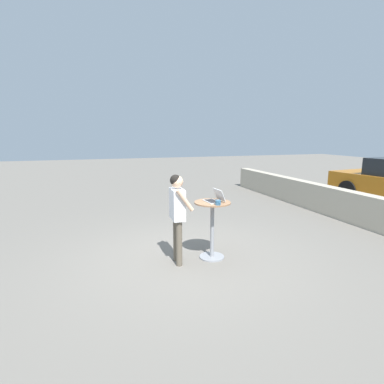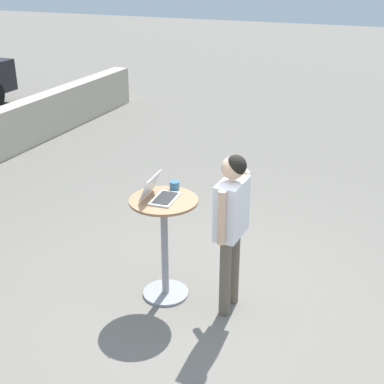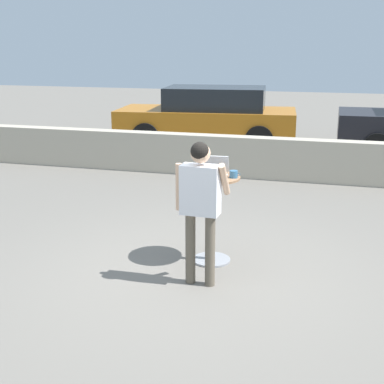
{
  "view_description": "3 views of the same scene",
  "coord_description": "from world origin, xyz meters",
  "px_view_note": "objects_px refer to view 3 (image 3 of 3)",
  "views": [
    {
      "loc": [
        4.97,
        -1.54,
        2.25
      ],
      "look_at": [
        -0.1,
        0.12,
        1.23
      ],
      "focal_mm": 28.0,
      "sensor_mm": 36.0,
      "label": 1
    },
    {
      "loc": [
        -4.06,
        -1.57,
        3.16
      ],
      "look_at": [
        0.19,
        0.2,
        1.14
      ],
      "focal_mm": 50.0,
      "sensor_mm": 36.0,
      "label": 2
    },
    {
      "loc": [
        1.48,
        -5.47,
        2.56
      ],
      "look_at": [
        -0.06,
        0.08,
        0.96
      ],
      "focal_mm": 50.0,
      "sensor_mm": 36.0,
      "label": 3
    }
  ],
  "objects_px": {
    "cafe_table": "(212,209)",
    "parked_car_near_street": "(209,115)",
    "laptop": "(213,171)",
    "coffee_mug": "(234,174)",
    "standing_person": "(200,196)"
  },
  "relations": [
    {
      "from": "coffee_mug",
      "to": "parked_car_near_street",
      "type": "distance_m",
      "value": 7.8
    },
    {
      "from": "laptop",
      "to": "coffee_mug",
      "type": "height_order",
      "value": "laptop"
    },
    {
      "from": "parked_car_near_street",
      "to": "cafe_table",
      "type": "bearing_deg",
      "value": -75.89
    },
    {
      "from": "coffee_mug",
      "to": "standing_person",
      "type": "height_order",
      "value": "standing_person"
    },
    {
      "from": "cafe_table",
      "to": "parked_car_near_street",
      "type": "height_order",
      "value": "parked_car_near_street"
    },
    {
      "from": "cafe_table",
      "to": "parked_car_near_street",
      "type": "bearing_deg",
      "value": 104.11
    },
    {
      "from": "coffee_mug",
      "to": "standing_person",
      "type": "distance_m",
      "value": 0.71
    },
    {
      "from": "laptop",
      "to": "coffee_mug",
      "type": "distance_m",
      "value": 0.26
    },
    {
      "from": "cafe_table",
      "to": "parked_car_near_street",
      "type": "relative_size",
      "value": 0.23
    },
    {
      "from": "cafe_table",
      "to": "coffee_mug",
      "type": "height_order",
      "value": "coffee_mug"
    },
    {
      "from": "cafe_table",
      "to": "standing_person",
      "type": "height_order",
      "value": "standing_person"
    },
    {
      "from": "parked_car_near_street",
      "to": "coffee_mug",
      "type": "bearing_deg",
      "value": -74.08
    },
    {
      "from": "standing_person",
      "to": "cafe_table",
      "type": "bearing_deg",
      "value": 92.54
    },
    {
      "from": "coffee_mug",
      "to": "parked_car_near_street",
      "type": "xyz_separation_m",
      "value": [
        -2.14,
        7.5,
        -0.32
      ]
    },
    {
      "from": "coffee_mug",
      "to": "parked_car_near_street",
      "type": "relative_size",
      "value": 0.03
    }
  ]
}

